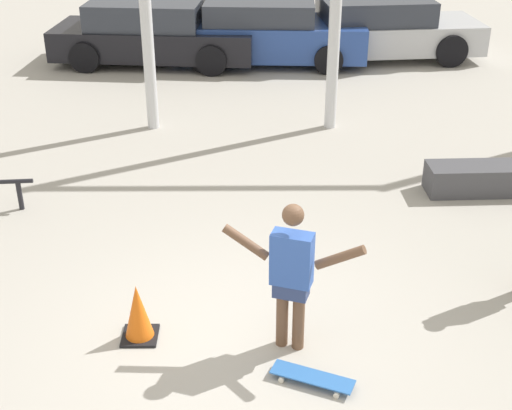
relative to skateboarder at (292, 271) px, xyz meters
The scene contains 8 objects.
ground_plane 1.04m from the skateboarder, 170.00° to the left, with size 36.00×36.00×0.00m, color #B2ADA3.
skateboarder is the anchor object (origin of this frame).
skateboard 1.01m from the skateboarder, 71.61° to the right, with size 0.81×0.50×0.08m.
grind_box 4.84m from the skateboarder, 46.70° to the left, with size 2.30×0.52×0.42m, color #47474C.
parked_car_black 10.48m from the skateboarder, 104.13° to the left, with size 4.61×2.28×1.38m.
parked_car_blue 10.23m from the skateboarder, 90.22° to the left, with size 4.42×2.19×1.39m.
parked_car_silver 10.81m from the skateboarder, 76.34° to the left, with size 4.59×2.28×1.37m.
traffic_cone 1.64m from the skateboarder, behind, with size 0.36×0.36×0.62m.
Camera 1 is at (0.16, -5.82, 4.56)m, focal length 50.00 mm.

